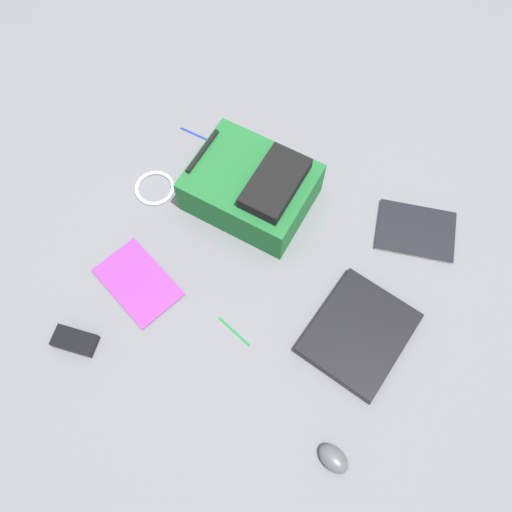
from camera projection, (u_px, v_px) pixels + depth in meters
ground_plane at (258, 271)px, 1.65m from camera, size 3.62×3.62×0.00m
backpack at (253, 187)px, 1.68m from camera, size 0.32×0.40×0.20m
laptop at (359, 333)px, 1.55m from camera, size 0.35×0.30×0.03m
book_red at (138, 283)px, 1.63m from camera, size 0.25×0.31×0.01m
book_blue at (416, 231)px, 1.70m from camera, size 0.26×0.31×0.01m
computer_mouse at (333, 459)px, 1.41m from camera, size 0.09×0.11×0.04m
cable_coil at (155, 188)px, 1.77m from camera, size 0.14×0.14×0.01m
power_brick at (75, 341)px, 1.54m from camera, size 0.10×0.15×0.03m
pen_black at (234, 331)px, 1.57m from camera, size 0.04×0.13×0.01m
pen_blue at (197, 135)px, 1.87m from camera, size 0.01×0.14×0.01m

